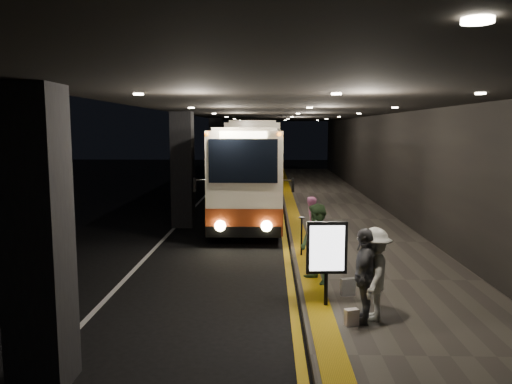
{
  "coord_description": "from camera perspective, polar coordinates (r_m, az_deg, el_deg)",
  "views": [
    {
      "loc": [
        1.84,
        -14.92,
        3.78
      ],
      "look_at": [
        1.38,
        1.29,
        1.7
      ],
      "focal_mm": 35.0,
      "sensor_mm": 36.0,
      "label": 1
    }
  ],
  "objects": [
    {
      "name": "terminal_wall",
      "position": [
        20.59,
        16.18,
        4.85
      ],
      "size": [
        0.1,
        50.0,
        6.0
      ],
      "primitive_type": "cube",
      "color": "black",
      "rests_on": "ground"
    },
    {
      "name": "sidewalk",
      "position": [
        20.47,
        9.77,
        -3.23
      ],
      "size": [
        4.5,
        50.0,
        0.15
      ],
      "primitive_type": "cube",
      "color": "#514C44",
      "rests_on": "ground"
    },
    {
      "name": "passenger_waiting_grey",
      "position": [
        9.65,
        12.3,
        -9.27
      ],
      "size": [
        0.83,
        1.17,
        1.81
      ],
      "primitive_type": "imported",
      "rotation": [
        0.0,
        0.0,
        -1.86
      ],
      "color": "#56575B",
      "rests_on": "sidewalk"
    },
    {
      "name": "lane_line_white",
      "position": [
        20.6,
        -8.61,
        -3.33
      ],
      "size": [
        0.12,
        50.0,
        0.01
      ],
      "primitive_type": "cube",
      "color": "silver",
      "rests_on": "ground"
    },
    {
      "name": "passenger_waiting_green",
      "position": [
        11.84,
        7.02,
        -5.89
      ],
      "size": [
        0.93,
        1.07,
        1.88
      ],
      "primitive_type": "imported",
      "rotation": [
        0.0,
        0.0,
        -1.07
      ],
      "color": "#3E6236",
      "rests_on": "sidewalk"
    },
    {
      "name": "passenger_boarding",
      "position": [
        14.79,
        6.49,
        -3.69
      ],
      "size": [
        0.49,
        0.66,
        1.64
      ],
      "primitive_type": "imported",
      "rotation": [
        0.0,
        0.0,
        1.74
      ],
      "color": "#AC5083",
      "rests_on": "sidewalk"
    },
    {
      "name": "info_sign",
      "position": [
        10.29,
        8.09,
        -6.51
      ],
      "size": [
        0.84,
        0.17,
        1.76
      ],
      "rotation": [
        0.0,
        0.0,
        0.06
      ],
      "color": "black",
      "rests_on": "sidewalk"
    },
    {
      "name": "bag_polka",
      "position": [
        11.25,
        10.44,
        -10.62
      ],
      "size": [
        0.34,
        0.22,
        0.38
      ],
      "primitive_type": "cube",
      "rotation": [
        0.0,
        0.0,
        0.28
      ],
      "color": "black",
      "rests_on": "sidewalk"
    },
    {
      "name": "tactile_strip",
      "position": [
        20.27,
        4.45,
        -3.01
      ],
      "size": [
        0.5,
        50.0,
        0.01
      ],
      "primitive_type": "cube",
      "color": "gold",
      "rests_on": "sidewalk"
    },
    {
      "name": "stanchion_post",
      "position": [
        14.37,
        5.23,
        -5.1
      ],
      "size": [
        0.05,
        0.05,
        1.1
      ],
      "primitive_type": "cylinder",
      "color": "black",
      "rests_on": "sidewalk"
    },
    {
      "name": "passenger_waiting_white",
      "position": [
        9.85,
        13.3,
        -9.07
      ],
      "size": [
        0.81,
        1.25,
        1.78
      ],
      "primitive_type": "imported",
      "rotation": [
        0.0,
        0.0,
        -1.83
      ],
      "color": "silver",
      "rests_on": "sidewalk"
    },
    {
      "name": "bag_plain",
      "position": [
        9.68,
        10.86,
        -13.87
      ],
      "size": [
        0.28,
        0.21,
        0.31
      ],
      "primitive_type": "cube",
      "rotation": [
        0.0,
        0.0,
        0.31
      ],
      "color": "silver",
      "rests_on": "sidewalk"
    },
    {
      "name": "kerb_stripe_yellow",
      "position": [
        20.28,
        3.03,
        -3.43
      ],
      "size": [
        0.18,
        50.0,
        0.01
      ],
      "primitive_type": "cube",
      "color": "gold",
      "rests_on": "ground"
    },
    {
      "name": "coach_second",
      "position": [
        30.1,
        0.12,
        3.8
      ],
      "size": [
        2.82,
        12.87,
        4.04
      ],
      "rotation": [
        0.0,
        0.0,
        -0.01
      ],
      "color": "beige",
      "rests_on": "ground"
    },
    {
      "name": "coach_main",
      "position": [
        21.34,
        -0.63,
        1.92
      ],
      "size": [
        2.5,
        11.91,
        3.7
      ],
      "rotation": [
        0.0,
        0.0,
        0.0
      ],
      "color": "beige",
      "rests_on": "ground"
    },
    {
      "name": "ground",
      "position": [
        15.5,
        -5.29,
        -6.84
      ],
      "size": [
        90.0,
        90.0,
        0.0
      ],
      "primitive_type": "plane",
      "color": "black"
    },
    {
      "name": "support_columns",
      "position": [
        19.28,
        -8.38,
        2.53
      ],
      "size": [
        0.8,
        24.8,
        4.4
      ],
      "color": "black",
      "rests_on": "ground"
    },
    {
      "name": "canopy",
      "position": [
        19.95,
        3.56,
        9.65
      ],
      "size": [
        9.0,
        50.0,
        0.4
      ],
      "primitive_type": "cube",
      "color": "black",
      "rests_on": "support_columns"
    }
  ]
}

